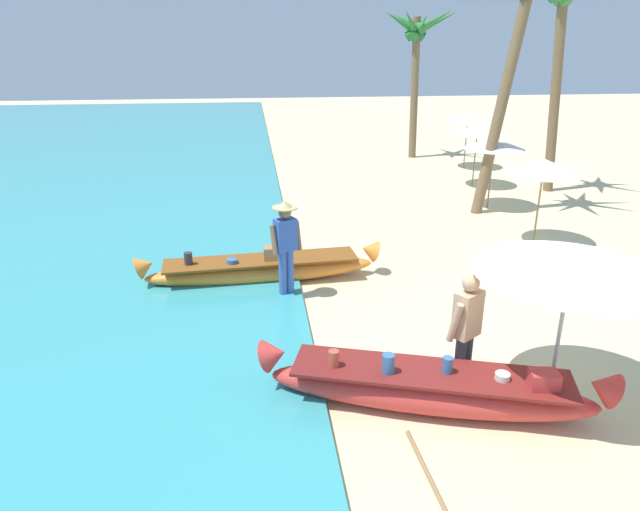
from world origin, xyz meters
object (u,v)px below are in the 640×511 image
Objects in this scene: boat_red_foreground at (430,388)px; patio_umbrella_large at (572,260)px; boat_orange_midground at (261,269)px; palm_tree_leaning_seaward at (562,13)px; person_tourist_customer at (466,326)px; palm_tree_tall_inland at (529,0)px; person_vendor_hatted at (286,243)px; paddle at (444,507)px; palm_tree_mid_cluster at (418,39)px.

boat_red_foreground is 2.25m from patio_umbrella_large.
patio_umbrella_large is (3.53, -4.20, 1.65)m from boat_orange_midground.
palm_tree_leaning_seaward is at bearing 57.28° from boat_red_foreground.
person_tourist_customer is 0.26× the size of palm_tree_tall_inland.
person_tourist_customer is 1.48m from patio_umbrella_large.
person_vendor_hatted reaches higher than paddle.
palm_tree_tall_inland is (2.97, 8.07, 3.24)m from patio_umbrella_large.
palm_tree_tall_inland reaches higher than boat_orange_midground.
person_vendor_hatted is 0.29× the size of palm_tree_leaning_seaward.
palm_tree_leaning_seaward is at bearing 64.06° from patio_umbrella_large.
paddle is (-4.44, -17.26, -4.29)m from palm_tree_mid_cluster.
palm_tree_mid_cluster is at bearing 93.29° from palm_tree_tall_inland.
boat_red_foreground is 0.92× the size of boat_orange_midground.
person_tourist_customer is (0.55, 0.38, 0.61)m from boat_red_foreground.
patio_umbrella_large is at bearing -49.93° from boat_orange_midground.
palm_tree_leaning_seaward is at bearing 58.54° from person_tourist_customer.
palm_tree_mid_cluster is (5.64, 12.25, 3.28)m from person_vendor_hatted.
person_tourist_customer reaches higher than boat_red_foreground.
patio_umbrella_large is 3.11m from paddle.
paddle is (-1.90, -1.58, -1.88)m from patio_umbrella_large.
person_tourist_customer is at bearing 65.91° from paddle.
palm_tree_tall_inland is at bearing 37.39° from person_vendor_hatted.
boat_orange_midground is 2.54× the size of paddle.
boat_orange_midground is 1.18m from person_vendor_hatted.
palm_tree_leaning_seaward is 3.45× the size of paddle.
person_tourist_customer reaches higher than paddle.
person_vendor_hatted is at bearing -140.34° from palm_tree_leaning_seaward.
person_vendor_hatted is at bearing 132.21° from patio_umbrella_large.
boat_red_foreground is 1.86× the size of patio_umbrella_large.
palm_tree_mid_cluster is (3.56, 15.29, 3.41)m from person_tourist_customer.
palm_tree_mid_cluster is (-2.36, 5.62, -0.65)m from palm_tree_leaning_seaward.
patio_umbrella_large is 0.42× the size of palm_tree_mid_cluster.
palm_tree_tall_inland is at bearing -86.71° from palm_tree_mid_cluster.
palm_tree_tall_inland is 7.66m from palm_tree_mid_cluster.
boat_red_foreground is 3.83m from person_vendor_hatted.
person_vendor_hatted is 0.28× the size of palm_tree_tall_inland.
person_tourist_customer is 0.71× the size of patio_umbrella_large.
palm_tree_mid_cluster is 18.33m from paddle.
patio_umbrella_large is at bearing -110.20° from palm_tree_tall_inland.
palm_tree_leaning_seaward is at bearing 59.72° from paddle.
person_vendor_hatted is 4.71m from patio_umbrella_large.
person_vendor_hatted is 1.11× the size of person_tourist_customer.
boat_red_foreground is 0.67× the size of palm_tree_tall_inland.
paddle is at bearing -104.42° from palm_tree_mid_cluster.
boat_orange_midground is at bearing 105.70° from paddle.
boat_orange_midground is 2.57× the size of person_vendor_hatted.
boat_red_foreground is 16.70m from palm_tree_mid_cluster.
person_tourist_customer is 12.05m from palm_tree_leaning_seaward.
boat_red_foreground reaches higher than paddle.
patio_umbrella_large reaches higher than person_tourist_customer.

